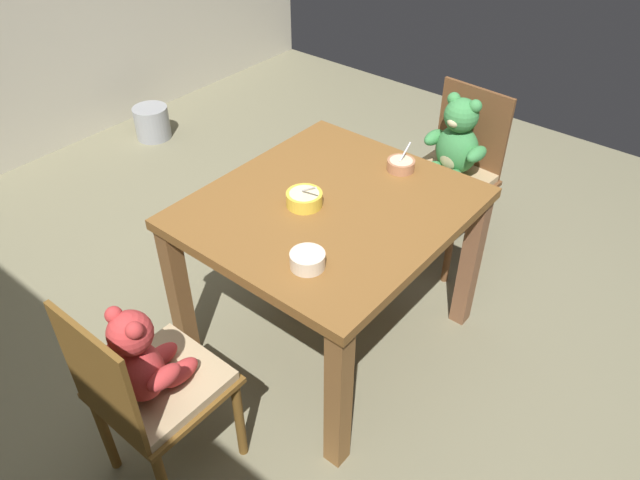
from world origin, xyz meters
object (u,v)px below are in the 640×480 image
(dining_table, at_px, (330,227))
(porridge_bowl_terracotta_near_right, at_px, (401,165))
(porridge_bowl_yellow_center, at_px, (304,199))
(porridge_bowl_cream_near_left, at_px, (308,260))
(metal_pail, at_px, (152,123))
(teddy_chair_near_right, at_px, (453,157))
(teddy_chair_near_left, at_px, (146,376))

(dining_table, xyz_separation_m, porridge_bowl_terracotta_near_right, (0.39, -0.07, 0.14))
(porridge_bowl_yellow_center, bearing_deg, dining_table, -45.83)
(porridge_bowl_cream_near_left, distance_m, metal_pail, 2.63)
(porridge_bowl_yellow_center, bearing_deg, teddy_chair_near_right, -7.82)
(dining_table, relative_size, teddy_chair_near_right, 1.21)
(porridge_bowl_terracotta_near_right, bearing_deg, dining_table, 169.25)
(porridge_bowl_yellow_center, bearing_deg, porridge_bowl_cream_near_left, -137.86)
(dining_table, height_order, teddy_chair_near_right, teddy_chair_near_right)
(porridge_bowl_cream_near_left, height_order, porridge_bowl_terracotta_near_right, porridge_bowl_terracotta_near_right)
(teddy_chair_near_left, xyz_separation_m, metal_pail, (1.61, 2.11, -0.42))
(teddy_chair_near_left, bearing_deg, porridge_bowl_cream_near_left, -20.37)
(dining_table, distance_m, porridge_bowl_cream_near_left, 0.41)
(teddy_chair_near_right, relative_size, porridge_bowl_cream_near_left, 7.14)
(teddy_chair_near_left, distance_m, metal_pail, 2.69)
(teddy_chair_near_left, relative_size, metal_pail, 3.60)
(porridge_bowl_yellow_center, xyz_separation_m, metal_pail, (0.77, 2.08, -0.65))
(teddy_chair_near_left, relative_size, porridge_bowl_cream_near_left, 7.07)
(teddy_chair_near_right, height_order, porridge_bowl_yellow_center, teddy_chair_near_right)
(teddy_chair_near_left, bearing_deg, dining_table, -2.09)
(dining_table, height_order, porridge_bowl_cream_near_left, porridge_bowl_cream_near_left)
(metal_pail, bearing_deg, porridge_bowl_terracotta_near_right, -97.95)
(porridge_bowl_cream_near_left, bearing_deg, dining_table, 27.13)
(porridge_bowl_yellow_center, relative_size, porridge_bowl_terracotta_near_right, 1.18)
(porridge_bowl_cream_near_left, distance_m, porridge_bowl_yellow_center, 0.37)
(teddy_chair_near_right, height_order, teddy_chair_near_left, teddy_chair_near_right)
(porridge_bowl_cream_near_left, bearing_deg, porridge_bowl_terracotta_near_right, 7.93)
(dining_table, height_order, porridge_bowl_yellow_center, porridge_bowl_yellow_center)
(dining_table, bearing_deg, porridge_bowl_cream_near_left, -152.87)
(dining_table, relative_size, teddy_chair_near_left, 1.22)
(porridge_bowl_yellow_center, distance_m, metal_pail, 2.31)
(dining_table, distance_m, teddy_chair_near_left, 0.91)
(teddy_chair_near_right, distance_m, teddy_chair_near_left, 1.82)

